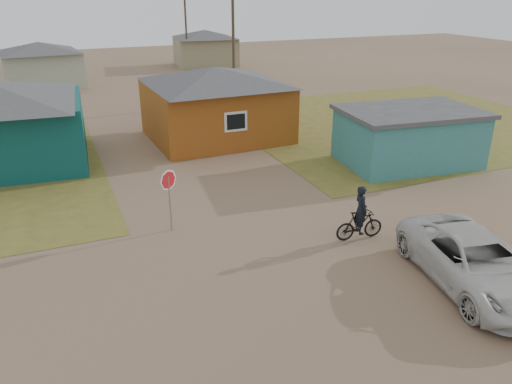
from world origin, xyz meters
TOP-DOWN VIEW (x-y plane):
  - ground at (0.00, 0.00)m, footprint 120.00×120.00m
  - grass_ne at (14.00, 13.00)m, footprint 20.00×18.00m
  - house_yellow at (2.50, 14.00)m, footprint 7.72×6.76m
  - shed_turquoise at (9.50, 6.50)m, footprint 6.71×4.93m
  - house_pale_west at (-6.00, 34.00)m, footprint 7.04×6.15m
  - house_beige_east at (10.00, 40.00)m, footprint 6.95×6.05m
  - utility_pole_near at (6.50, 22.00)m, footprint 1.40×0.20m
  - utility_pole_far at (7.50, 38.00)m, footprint 1.40×0.20m
  - stop_sign at (-2.58, 3.84)m, footprint 0.73×0.16m
  - cyclist at (3.07, 0.78)m, footprint 1.72×0.65m
  - vehicle at (4.48, -2.84)m, footprint 3.39×5.70m

SIDE VIEW (x-z plane):
  - ground at x=0.00m, z-range 0.00..0.00m
  - grass_ne at x=14.00m, z-range 0.00..0.01m
  - cyclist at x=3.07m, z-range -0.26..1.64m
  - vehicle at x=4.48m, z-range 0.00..1.48m
  - shed_turquoise at x=9.50m, z-range 0.01..2.61m
  - stop_sign at x=-2.58m, z-range 0.54..2.78m
  - house_pale_west at x=-6.00m, z-range 0.06..3.66m
  - house_beige_east at x=10.00m, z-range 0.06..3.66m
  - house_yellow at x=2.50m, z-range 0.05..3.95m
  - utility_pole_near at x=6.50m, z-range 0.14..8.14m
  - utility_pole_far at x=7.50m, z-range 0.14..8.14m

